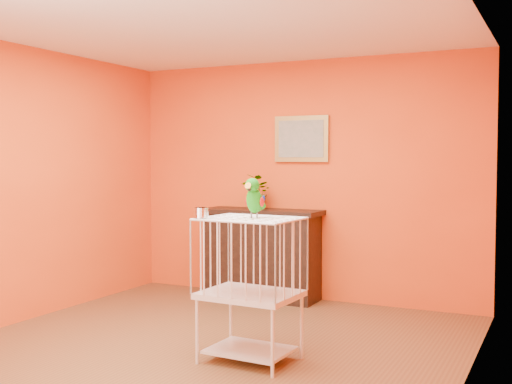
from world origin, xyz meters
The scene contains 8 objects.
ground centered at (0.00, 0.00, 0.00)m, with size 4.50×4.50×0.00m, color brown.
room_shell centered at (0.00, 0.00, 1.58)m, with size 4.50×4.50×4.50m.
console_cabinet centered at (-0.38, 2.02, 0.49)m, with size 1.32×0.48×0.98m.
potted_plant centered at (-0.43, 2.00, 1.13)m, with size 0.34×0.38×0.30m, color #26722D.
framed_picture centered at (0.00, 2.22, 1.75)m, with size 0.62×0.04×0.50m.
birdcage centered at (0.47, 0.01, 0.57)m, with size 0.73×0.58×1.09m.
feed_cup centered at (0.16, -0.19, 1.13)m, with size 0.11×0.11×0.08m, color silver.
parrot centered at (0.49, 0.04, 1.24)m, with size 0.15×0.27×0.30m.
Camera 1 is at (2.59, -4.28, 1.54)m, focal length 45.00 mm.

